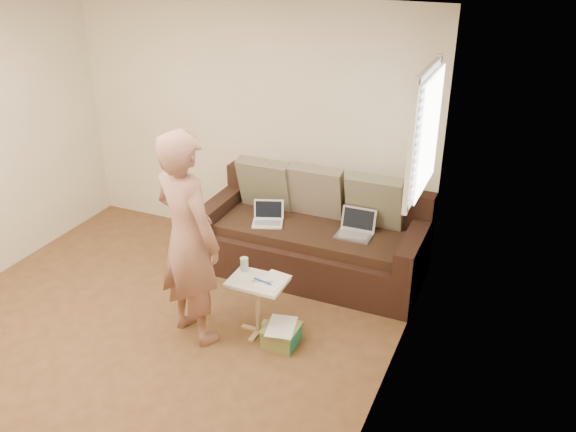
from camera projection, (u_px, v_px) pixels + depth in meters
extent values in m
plane|color=#4F351D|center=(133.00, 351.00, 5.03)|extent=(4.50, 4.50, 0.00)
plane|color=white|center=(88.00, 28.00, 3.88)|extent=(4.50, 4.50, 0.00)
plane|color=beige|center=(250.00, 125.00, 6.31)|extent=(4.00, 0.00, 4.00)
plane|color=beige|center=(376.00, 266.00, 3.74)|extent=(0.00, 4.50, 4.50)
imported|color=#8E504D|center=(188.00, 238.00, 4.86)|extent=(0.79, 0.67, 1.85)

